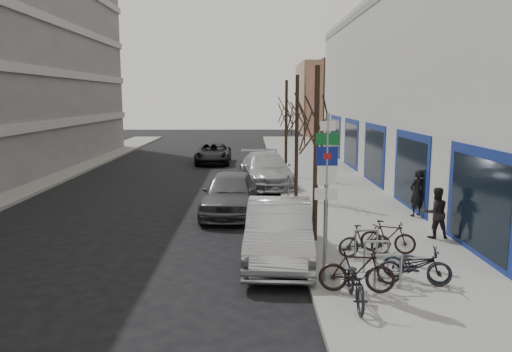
{
  "coord_description": "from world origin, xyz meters",
  "views": [
    {
      "loc": [
        0.63,
        -11.56,
        4.56
      ],
      "look_at": [
        0.79,
        4.6,
        2.0
      ],
      "focal_mm": 35.0,
      "sensor_mm": 36.0,
      "label": 1
    }
  ],
  "objects_px": {
    "tree_mid": "(297,108)",
    "lane_car": "(213,153)",
    "tree_far": "(286,105)",
    "bike_rack": "(376,253)",
    "pedestrian_near": "(417,193)",
    "parked_car_back": "(266,170)",
    "parked_car_front": "(279,232)",
    "bike_mid_inner": "(365,240)",
    "meter_front": "(302,220)",
    "bike_mid_curb": "(416,261)",
    "bike_far_curb": "(415,264)",
    "meter_mid": "(288,187)",
    "bike_near_right": "(357,270)",
    "pedestrian_far": "(436,212)",
    "bike_far_inner": "(388,236)",
    "bike_near_left": "(356,279)",
    "meter_back": "(281,168)",
    "tree_near": "(317,113)",
    "parked_car_mid": "(230,193)",
    "highway_sign_pole": "(326,187)"
  },
  "relations": [
    {
      "from": "meter_back",
      "to": "pedestrian_far",
      "type": "height_order",
      "value": "pedestrian_far"
    },
    {
      "from": "tree_near",
      "to": "parked_car_mid",
      "type": "height_order",
      "value": "tree_near"
    },
    {
      "from": "bike_near_right",
      "to": "pedestrian_near",
      "type": "height_order",
      "value": "pedestrian_near"
    },
    {
      "from": "tree_mid",
      "to": "bike_mid_inner",
      "type": "distance_m",
      "value": 8.97
    },
    {
      "from": "bike_far_inner",
      "to": "parked_car_front",
      "type": "distance_m",
      "value": 3.15
    },
    {
      "from": "parked_car_mid",
      "to": "tree_near",
      "type": "bearing_deg",
      "value": -51.91
    },
    {
      "from": "tree_near",
      "to": "tree_far",
      "type": "bearing_deg",
      "value": 90.0
    },
    {
      "from": "parked_car_front",
      "to": "parked_car_back",
      "type": "height_order",
      "value": "parked_car_back"
    },
    {
      "from": "meter_front",
      "to": "parked_car_mid",
      "type": "relative_size",
      "value": 0.26
    },
    {
      "from": "parked_car_back",
      "to": "bike_mid_curb",
      "type": "bearing_deg",
      "value": -83.74
    },
    {
      "from": "bike_mid_curb",
      "to": "lane_car",
      "type": "distance_m",
      "value": 23.88
    },
    {
      "from": "pedestrian_near",
      "to": "bike_near_left",
      "type": "bearing_deg",
      "value": 32.34
    },
    {
      "from": "bike_far_inner",
      "to": "parked_car_back",
      "type": "distance_m",
      "value": 12.18
    },
    {
      "from": "bike_near_right",
      "to": "pedestrian_far",
      "type": "height_order",
      "value": "pedestrian_far"
    },
    {
      "from": "bike_mid_curb",
      "to": "bike_far_curb",
      "type": "xyz_separation_m",
      "value": [
        -0.14,
        -0.32,
        0.04
      ]
    },
    {
      "from": "tree_near",
      "to": "parked_car_back",
      "type": "relative_size",
      "value": 0.94
    },
    {
      "from": "tree_near",
      "to": "bike_near_right",
      "type": "xyz_separation_m",
      "value": [
        0.42,
        -4.25,
        -3.43
      ]
    },
    {
      "from": "tree_mid",
      "to": "lane_car",
      "type": "xyz_separation_m",
      "value": [
        -4.6,
        12.94,
        -3.4
      ]
    },
    {
      "from": "bike_near_left",
      "to": "parked_car_mid",
      "type": "height_order",
      "value": "parked_car_mid"
    },
    {
      "from": "pedestrian_near",
      "to": "bike_near_right",
      "type": "bearing_deg",
      "value": 31.31
    },
    {
      "from": "parked_car_front",
      "to": "lane_car",
      "type": "height_order",
      "value": "parked_car_front"
    },
    {
      "from": "tree_mid",
      "to": "meter_mid",
      "type": "xyz_separation_m",
      "value": [
        -0.45,
        -1.5,
        -3.19
      ]
    },
    {
      "from": "bike_near_left",
      "to": "bike_far_inner",
      "type": "bearing_deg",
      "value": 66.54
    },
    {
      "from": "lane_car",
      "to": "meter_front",
      "type": "bearing_deg",
      "value": -78.6
    },
    {
      "from": "bike_far_curb",
      "to": "lane_car",
      "type": "relative_size",
      "value": 0.35
    },
    {
      "from": "bike_mid_curb",
      "to": "bike_far_inner",
      "type": "height_order",
      "value": "bike_mid_curb"
    },
    {
      "from": "bike_far_inner",
      "to": "bike_near_right",
      "type": "bearing_deg",
      "value": 173.02
    },
    {
      "from": "bike_mid_curb",
      "to": "bike_mid_inner",
      "type": "xyz_separation_m",
      "value": [
        -0.83,
        1.82,
        -0.02
      ]
    },
    {
      "from": "bike_rack",
      "to": "parked_car_back",
      "type": "height_order",
      "value": "parked_car_back"
    },
    {
      "from": "bike_rack",
      "to": "tree_mid",
      "type": "xyz_separation_m",
      "value": [
        -1.2,
        9.4,
        3.44
      ]
    },
    {
      "from": "tree_mid",
      "to": "tree_far",
      "type": "distance_m",
      "value": 6.5
    },
    {
      "from": "bike_rack",
      "to": "pedestrian_near",
      "type": "xyz_separation_m",
      "value": [
        3.0,
        6.04,
        0.37
      ]
    },
    {
      "from": "meter_back",
      "to": "bike_far_curb",
      "type": "height_order",
      "value": "meter_back"
    },
    {
      "from": "bike_mid_curb",
      "to": "bike_mid_inner",
      "type": "relative_size",
      "value": 1.03
    },
    {
      "from": "bike_rack",
      "to": "bike_near_right",
      "type": "bearing_deg",
      "value": -120.08
    },
    {
      "from": "highway_sign_pole",
      "to": "meter_mid",
      "type": "bearing_deg",
      "value": 91.68
    },
    {
      "from": "bike_near_right",
      "to": "meter_mid",
      "type": "bearing_deg",
      "value": 13.74
    },
    {
      "from": "bike_rack",
      "to": "bike_far_curb",
      "type": "xyz_separation_m",
      "value": [
        0.68,
        -0.92,
        0.02
      ]
    },
    {
      "from": "tree_far",
      "to": "parked_car_front",
      "type": "height_order",
      "value": "tree_far"
    },
    {
      "from": "tree_mid",
      "to": "meter_back",
      "type": "relative_size",
      "value": 4.33
    },
    {
      "from": "parked_car_mid",
      "to": "parked_car_back",
      "type": "xyz_separation_m",
      "value": [
        1.6,
        6.34,
        0.01
      ]
    },
    {
      "from": "parked_car_mid",
      "to": "pedestrian_far",
      "type": "distance_m",
      "value": 7.71
    },
    {
      "from": "meter_front",
      "to": "bike_mid_curb",
      "type": "height_order",
      "value": "meter_front"
    },
    {
      "from": "meter_mid",
      "to": "lane_car",
      "type": "bearing_deg",
      "value": 106.03
    },
    {
      "from": "tree_near",
      "to": "bike_far_inner",
      "type": "distance_m",
      "value": 4.19
    },
    {
      "from": "parked_car_back",
      "to": "parked_car_front",
      "type": "bearing_deg",
      "value": -96.72
    },
    {
      "from": "parked_car_back",
      "to": "bike_rack",
      "type": "bearing_deg",
      "value": -86.54
    },
    {
      "from": "parked_car_mid",
      "to": "tree_far",
      "type": "bearing_deg",
      "value": 76.37
    },
    {
      "from": "bike_near_left",
      "to": "tree_mid",
      "type": "bearing_deg",
      "value": 92.82
    },
    {
      "from": "meter_mid",
      "to": "meter_back",
      "type": "relative_size",
      "value": 1.0
    }
  ]
}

